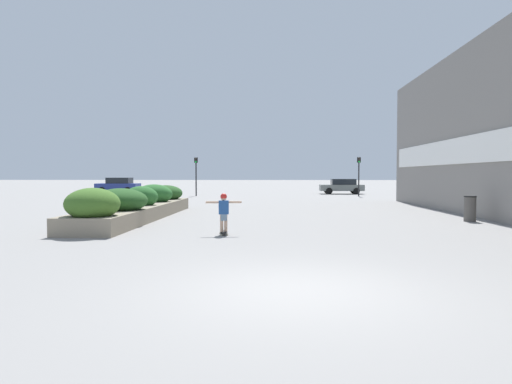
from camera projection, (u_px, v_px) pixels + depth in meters
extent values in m
plane|color=gray|center=(297.00, 290.00, 7.16)|extent=(300.00, 300.00, 0.00)
cube|color=white|center=(441.00, 153.00, 22.91)|extent=(0.06, 15.27, 1.20)
cube|color=gray|center=(139.00, 212.00, 18.87)|extent=(1.86, 11.68, 0.56)
ellipsoid|color=#3D6623|center=(93.00, 204.00, 13.88)|extent=(1.63, 1.77, 0.98)
ellipsoid|color=#234C1E|center=(120.00, 201.00, 16.34)|extent=(1.94, 2.04, 0.88)
ellipsoid|color=#286028|center=(141.00, 197.00, 18.86)|extent=(1.40, 1.26, 0.90)
ellipsoid|color=#286028|center=(154.00, 194.00, 21.28)|extent=(1.72, 1.47, 0.93)
ellipsoid|color=#234C1E|center=(166.00, 193.00, 23.53)|extent=(1.72, 1.94, 0.82)
cube|color=black|center=(224.00, 232.00, 13.83)|extent=(0.32, 0.77, 0.01)
cylinder|color=beige|center=(221.00, 233.00, 14.08)|extent=(0.06, 0.06, 0.05)
cylinder|color=beige|center=(226.00, 233.00, 14.10)|extent=(0.06, 0.06, 0.05)
cylinder|color=beige|center=(221.00, 235.00, 13.56)|extent=(0.06, 0.06, 0.05)
cylinder|color=beige|center=(227.00, 235.00, 13.58)|extent=(0.06, 0.06, 0.05)
cylinder|color=tan|center=(222.00, 223.00, 13.81)|extent=(0.11, 0.11, 0.53)
cylinder|color=tan|center=(226.00, 223.00, 13.82)|extent=(0.11, 0.11, 0.53)
cube|color=slate|center=(224.00, 217.00, 13.81)|extent=(0.21, 0.19, 0.19)
cube|color=#234C8C|center=(224.00, 207.00, 13.80)|extent=(0.32, 0.20, 0.42)
cylinder|color=tan|center=(212.00, 202.00, 13.75)|extent=(0.40, 0.13, 0.07)
cylinder|color=tan|center=(235.00, 202.00, 13.83)|extent=(0.40, 0.13, 0.07)
sphere|color=tan|center=(224.00, 198.00, 13.79)|extent=(0.17, 0.17, 0.17)
sphere|color=red|center=(224.00, 197.00, 13.79)|extent=(0.20, 0.20, 0.20)
cylinder|color=#514C47|center=(470.00, 209.00, 17.66)|extent=(0.44, 0.44, 0.95)
cylinder|color=black|center=(470.00, 196.00, 17.64)|extent=(0.47, 0.47, 0.05)
cube|color=navy|center=(118.00, 187.00, 45.80)|extent=(4.14, 1.92, 0.64)
cube|color=black|center=(120.00, 181.00, 45.77)|extent=(2.28, 1.69, 0.58)
cylinder|color=black|center=(102.00, 190.00, 44.96)|extent=(0.60, 0.22, 0.60)
cylinder|color=black|center=(109.00, 189.00, 46.78)|extent=(0.60, 0.22, 0.60)
cylinder|color=black|center=(128.00, 190.00, 44.85)|extent=(0.60, 0.22, 0.60)
cylinder|color=black|center=(134.00, 190.00, 46.67)|extent=(0.60, 0.22, 0.60)
cube|color=slate|center=(341.00, 188.00, 43.06)|extent=(4.06, 1.72, 0.57)
cube|color=black|center=(343.00, 182.00, 43.04)|extent=(2.23, 1.51, 0.55)
cylinder|color=black|center=(329.00, 191.00, 42.31)|extent=(0.60, 0.22, 0.60)
cylinder|color=black|center=(327.00, 190.00, 43.94)|extent=(0.60, 0.22, 0.60)
cylinder|color=black|center=(356.00, 191.00, 42.21)|extent=(0.60, 0.22, 0.60)
cylinder|color=black|center=(353.00, 190.00, 43.84)|extent=(0.60, 0.22, 0.60)
cylinder|color=black|center=(196.00, 179.00, 38.94)|extent=(0.11, 0.11, 2.84)
cube|color=black|center=(196.00, 160.00, 38.88)|extent=(0.28, 0.20, 0.45)
sphere|color=#2D2823|center=(196.00, 158.00, 38.75)|extent=(0.15, 0.15, 0.15)
sphere|color=#2D2823|center=(196.00, 160.00, 38.76)|extent=(0.15, 0.15, 0.15)
sphere|color=green|center=(196.00, 162.00, 38.76)|extent=(0.15, 0.15, 0.15)
cylinder|color=black|center=(359.00, 179.00, 38.35)|extent=(0.11, 0.11, 2.84)
cube|color=black|center=(359.00, 160.00, 38.28)|extent=(0.28, 0.20, 0.45)
sphere|color=#2D2823|center=(359.00, 158.00, 38.16)|extent=(0.15, 0.15, 0.15)
sphere|color=#2D2823|center=(359.00, 160.00, 38.16)|extent=(0.15, 0.15, 0.15)
sphere|color=green|center=(359.00, 162.00, 38.17)|extent=(0.15, 0.15, 0.15)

